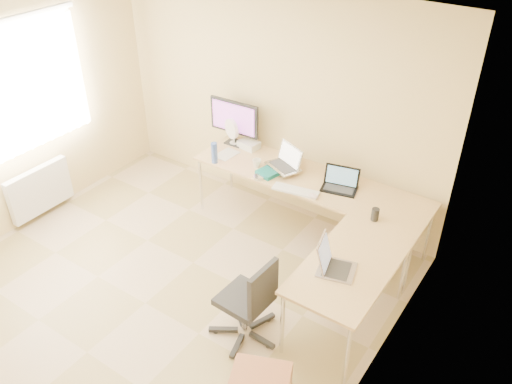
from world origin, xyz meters
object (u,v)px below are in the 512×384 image
Objects in this scene: desk_return at (347,295)px; water_bottle at (214,153)px; office_chair at (244,293)px; monitor at (234,123)px; desk_fan at (234,132)px; laptop_black at (340,180)px; desk_main at (307,206)px; laptop_return at (338,260)px; keyboard at (296,191)px; mug at (257,163)px; laptop_center at (283,158)px.

water_bottle is (-2.02, 0.70, 0.49)m from desk_return.
desk_return is 1.47× the size of office_chair.
monitor is 0.12m from desk_fan.
laptop_black is at bearing -9.87° from monitor.
desk_main is at bearing 15.88° from water_bottle.
laptop_black is 1.18× the size of desk_fan.
water_bottle reaches higher than laptop_return.
keyboard reaches higher than desk_main.
water_bottle reaches higher than mug.
desk_fan is at bearing 150.68° from desk_return.
laptop_center is 0.45m from keyboard.
keyboard is (-0.96, 0.70, 0.38)m from desk_return.
laptop_center is 1.05× the size of laptop_return.
desk_main is 7.33× the size of laptop_return.
monitor is 1.32× the size of keyboard.
monitor is 2.08× the size of desk_fan.
desk_main is 1.19m from water_bottle.
desk_main is 1.31m from monitor.
laptop_black is at bearing 121.75° from desk_return.
laptop_center is 1.74m from office_chair.
desk_return is 0.93m from office_chair.
water_bottle is at bearing -135.90° from laptop_center.
keyboard is at bearing 32.47° from laptop_return.
mug is at bearing 41.32° from laptop_return.
desk_fan is 2.43m from laptop_return.
monitor reaches higher than desk_return.
water_bottle is at bearing 178.42° from laptop_black.
water_bottle reaches higher than desk_return.
laptop_center is (0.81, -0.22, -0.11)m from monitor.
water_bottle is (-1.06, 0.00, 0.11)m from keyboard.
desk_main is 2.04× the size of desk_return.
keyboard is (-0.35, -0.29, -0.10)m from laptop_black.
desk_return is at bearing -31.61° from monitor.
desk_fan is at bearing 159.62° from laptop_black.
mug is at bearing -32.15° from monitor.
desk_fan reaches higher than desk_main.
mug is at bearing 152.64° from keyboard.
desk_main is at bearing 81.61° from keyboard.
monitor is at bearing 149.86° from mug.
water_bottle is 0.68× the size of laptop_return.
laptop_center reaches higher than desk_return.
desk_main is 2.99× the size of office_chair.
keyboard is at bearing 143.93° from desk_return.
laptop_return is at bearing -77.07° from laptop_black.
monitor reaches higher than desk_main.
water_bottle is at bearing 160.83° from desk_return.
laptop_center is at bearing 16.87° from mug.
office_chair is (-0.69, -0.61, 0.14)m from desk_return.
monitor is 1.69× the size of laptop_center.
laptop_black is (0.36, -0.01, 0.48)m from desk_main.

